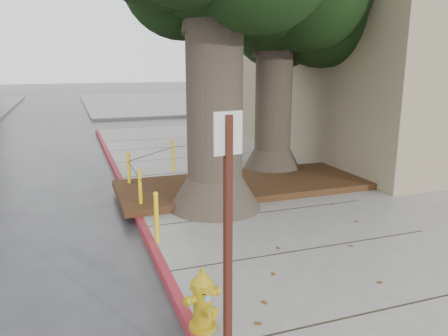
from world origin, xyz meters
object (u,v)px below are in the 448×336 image
object	(u,v)px
fire_hydrant	(203,300)
car_red	(276,108)
signpost	(228,242)
car_silver	(239,105)

from	to	relation	value
fire_hydrant	car_red	distance (m)	22.57
signpost	car_red	world-z (taller)	signpost
car_red	car_silver	bearing A→B (deg)	55.92
fire_hydrant	car_silver	size ratio (longest dim) A/B	0.20
signpost	fire_hydrant	bearing A→B (deg)	78.96
fire_hydrant	signpost	bearing A→B (deg)	-109.13
fire_hydrant	car_red	bearing A→B (deg)	45.41
fire_hydrant	signpost	distance (m)	1.55
fire_hydrant	signpost	world-z (taller)	signpost
signpost	car_silver	world-z (taller)	signpost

